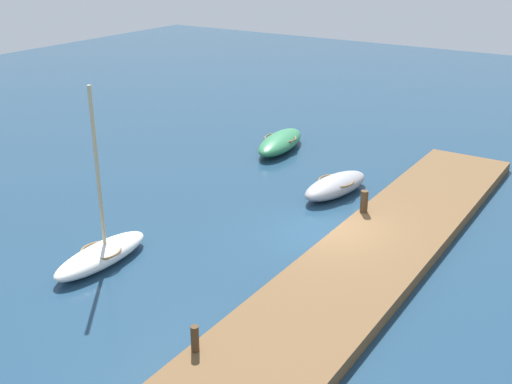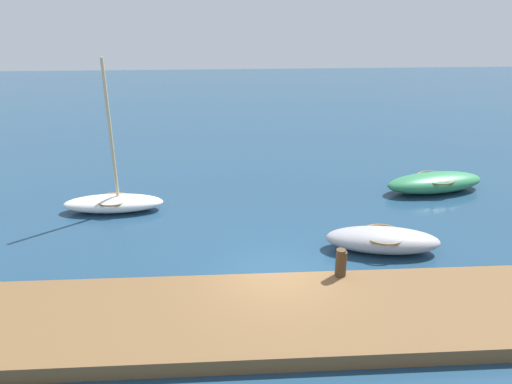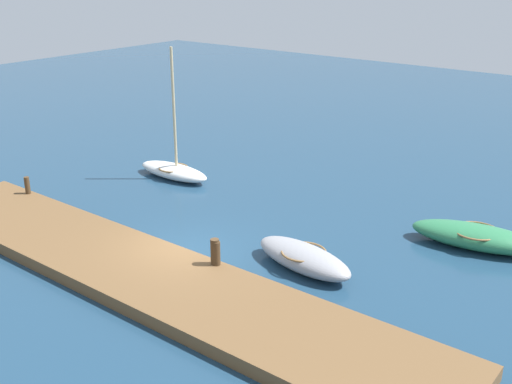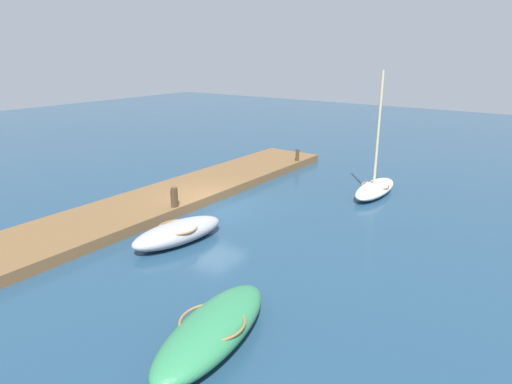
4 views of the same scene
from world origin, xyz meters
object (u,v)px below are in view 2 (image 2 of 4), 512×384
Objects in this scene: rowboat_white at (114,202)px; mooring_post_mid_east at (342,264)px; mooring_post_mid_west at (340,263)px; rowboat_grey at (382,240)px; rowboat_green at (435,182)px.

rowboat_white is 9.69m from mooring_post_mid_east.
rowboat_white reaches higher than mooring_post_mid_west.
rowboat_grey is 2.88m from mooring_post_mid_west.
mooring_post_mid_west is (-1.92, -2.10, 0.44)m from rowboat_grey.
rowboat_grey is (9.59, -3.74, 0.00)m from rowboat_white.
mooring_post_mid_west is at bearing 180.00° from mooring_post_mid_east.
rowboat_white is 7.59× the size of mooring_post_mid_east.
rowboat_grey is (-3.79, -4.96, -0.01)m from rowboat_green.
rowboat_green is 9.09m from mooring_post_mid_west.
mooring_post_mid_east is at bearing -122.25° from rowboat_grey.
rowboat_white is 6.94× the size of mooring_post_mid_west.
rowboat_white is 9.65m from mooring_post_mid_west.
rowboat_green is 5.39× the size of mooring_post_mid_west.
rowboat_green is at bearing 61.89° from rowboat_grey.
rowboat_green is 6.24m from rowboat_grey.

